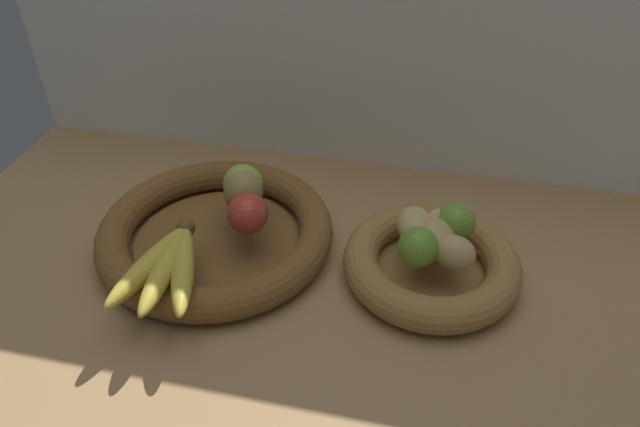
# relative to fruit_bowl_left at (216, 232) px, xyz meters

# --- Properties ---
(ground_plane) EXTENTS (1.40, 0.90, 0.03)m
(ground_plane) POSITION_rel_fruit_bowl_left_xyz_m (0.21, 0.02, -0.04)
(ground_plane) COLOR #9E774C
(back_wall) EXTENTS (1.40, 0.03, 0.55)m
(back_wall) POSITION_rel_fruit_bowl_left_xyz_m (0.21, 0.32, 0.25)
(back_wall) COLOR silver
(back_wall) RESTS_ON ground_plane
(fruit_bowl_left) EXTENTS (0.39, 0.39, 0.05)m
(fruit_bowl_left) POSITION_rel_fruit_bowl_left_xyz_m (0.00, 0.00, 0.00)
(fruit_bowl_left) COLOR brown
(fruit_bowl_left) RESTS_ON ground_plane
(fruit_bowl_right) EXTENTS (0.27, 0.27, 0.05)m
(fruit_bowl_right) POSITION_rel_fruit_bowl_left_xyz_m (0.35, 0.00, 0.00)
(fruit_bowl_right) COLOR olive
(fruit_bowl_right) RESTS_ON ground_plane
(apple_red_right) EXTENTS (0.06, 0.06, 0.06)m
(apple_red_right) POSITION_rel_fruit_bowl_left_xyz_m (0.06, -0.02, 0.06)
(apple_red_right) COLOR #B73828
(apple_red_right) RESTS_ON fruit_bowl_left
(apple_green_back) EXTENTS (0.07, 0.07, 0.07)m
(apple_green_back) POSITION_rel_fruit_bowl_left_xyz_m (0.03, 0.06, 0.06)
(apple_green_back) COLOR #8CAD3D
(apple_green_back) RESTS_ON fruit_bowl_left
(pear_brown) EXTENTS (0.07, 0.07, 0.07)m
(pear_brown) POSITION_rel_fruit_bowl_left_xyz_m (0.04, 0.03, 0.07)
(pear_brown) COLOR olive
(pear_brown) RESTS_ON fruit_bowl_left
(banana_bunch_front) EXTENTS (0.13, 0.20, 0.03)m
(banana_bunch_front) POSITION_rel_fruit_bowl_left_xyz_m (-0.02, -0.14, 0.05)
(banana_bunch_front) COLOR gold
(banana_bunch_front) RESTS_ON fruit_bowl_left
(potato_oblong) EXTENTS (0.07, 0.08, 0.05)m
(potato_oblong) POSITION_rel_fruit_bowl_left_xyz_m (0.32, 0.03, 0.05)
(potato_oblong) COLOR tan
(potato_oblong) RESTS_ON fruit_bowl_right
(potato_back) EXTENTS (0.09, 0.07, 0.05)m
(potato_back) POSITION_rel_fruit_bowl_left_xyz_m (0.37, 0.04, 0.05)
(potato_back) COLOR tan
(potato_back) RESTS_ON fruit_bowl_right
(potato_small) EXTENTS (0.08, 0.07, 0.05)m
(potato_small) POSITION_rel_fruit_bowl_left_xyz_m (0.38, -0.03, 0.05)
(potato_small) COLOR tan
(potato_small) RESTS_ON fruit_bowl_right
(potato_large) EXTENTS (0.06, 0.07, 0.05)m
(potato_large) POSITION_rel_fruit_bowl_left_xyz_m (0.35, 0.00, 0.05)
(potato_large) COLOR tan
(potato_large) RESTS_ON fruit_bowl_right
(lime_near) EXTENTS (0.06, 0.06, 0.06)m
(lime_near) POSITION_rel_fruit_bowl_left_xyz_m (0.33, -0.03, 0.06)
(lime_near) COLOR olive
(lime_near) RESTS_ON fruit_bowl_right
(lime_far) EXTENTS (0.06, 0.06, 0.06)m
(lime_far) POSITION_rel_fruit_bowl_left_xyz_m (0.38, 0.03, 0.06)
(lime_far) COLOR olive
(lime_far) RESTS_ON fruit_bowl_right
(chili_pepper) EXTENTS (0.12, 0.05, 0.02)m
(chili_pepper) POSITION_rel_fruit_bowl_left_xyz_m (0.37, -0.02, 0.04)
(chili_pepper) COLOR red
(chili_pepper) RESTS_ON fruit_bowl_right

